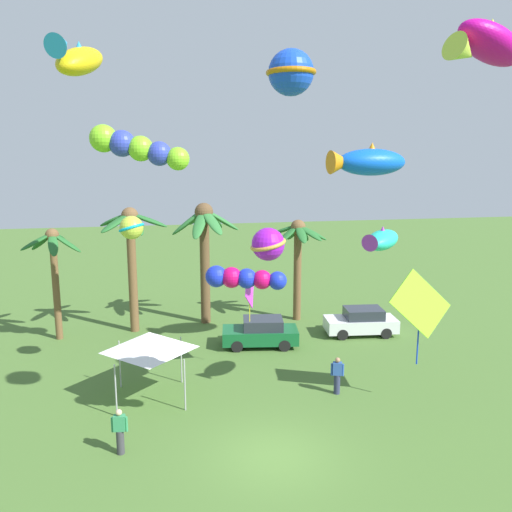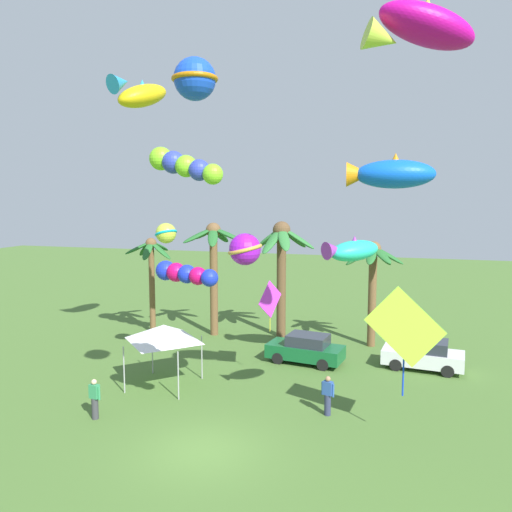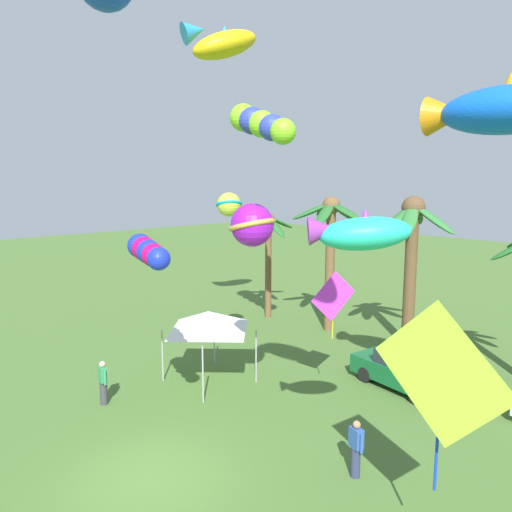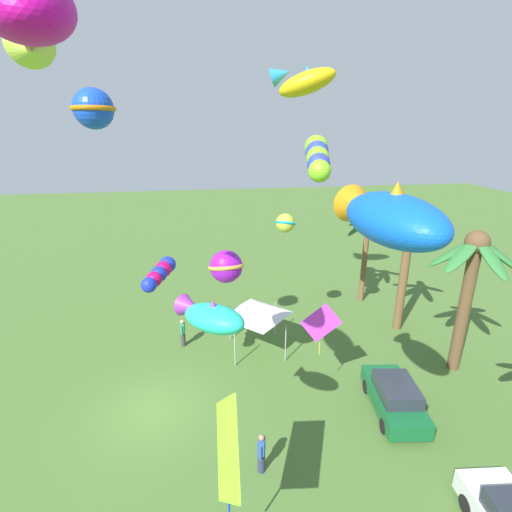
{
  "view_description": "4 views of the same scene",
  "coord_description": "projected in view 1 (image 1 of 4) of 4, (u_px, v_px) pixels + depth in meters",
  "views": [
    {
      "loc": [
        -3.58,
        -15.3,
        9.82
      ],
      "look_at": [
        0.34,
        4.83,
        5.85
      ],
      "focal_mm": 36.6,
      "sensor_mm": 36.0,
      "label": 1
    },
    {
      "loc": [
        6.3,
        -15.02,
        8.55
      ],
      "look_at": [
        0.8,
        3.68,
        6.29
      ],
      "focal_mm": 35.27,
      "sensor_mm": 36.0,
      "label": 2
    },
    {
      "loc": [
        10.49,
        -6.12,
        7.83
      ],
      "look_at": [
        0.44,
        3.43,
        5.68
      ],
      "focal_mm": 34.15,
      "sensor_mm": 36.0,
      "label": 3
    },
    {
      "loc": [
        13.61,
        2.26,
        11.51
      ],
      "look_at": [
        -0.06,
        4.44,
        6.76
      ],
      "focal_mm": 26.46,
      "sensor_mm": 36.0,
      "label": 4
    }
  ],
  "objects": [
    {
      "name": "ground_plane",
      "position": [
        274.0,
        456.0,
        17.28
      ],
      "size": [
        120.0,
        120.0,
        0.0
      ],
      "primitive_type": "plane",
      "color": "#476B2D"
    },
    {
      "name": "palm_tree_0",
      "position": [
        53.0,
        258.0,
        27.56
      ],
      "size": [
        3.14,
        3.25,
        6.06
      ],
      "color": "brown",
      "rests_on": "ground"
    },
    {
      "name": "palm_tree_1",
      "position": [
        298.0,
        246.0,
        30.92
      ],
      "size": [
        3.43,
        3.46,
        6.11
      ],
      "color": "brown",
      "rests_on": "ground"
    },
    {
      "name": "palm_tree_2",
      "position": [
        205.0,
        236.0,
        30.25
      ],
      "size": [
        4.04,
        4.18,
        7.15
      ],
      "color": "brown",
      "rests_on": "ground"
    },
    {
      "name": "palm_tree_3",
      "position": [
        131.0,
        241.0,
        28.69
      ],
      "size": [
        3.96,
        3.93,
        7.05
      ],
      "color": "brown",
      "rests_on": "ground"
    },
    {
      "name": "parked_car_0",
      "position": [
        361.0,
        322.0,
        28.93
      ],
      "size": [
        4.06,
        2.11,
        1.51
      ],
      "color": "silver",
      "rests_on": "ground"
    },
    {
      "name": "parked_car_1",
      "position": [
        261.0,
        332.0,
        27.16
      ],
      "size": [
        4.11,
        2.25,
        1.51
      ],
      "color": "#145B2D",
      "rests_on": "ground"
    },
    {
      "name": "spectator_0",
      "position": [
        120.0,
        431.0,
        17.31
      ],
      "size": [
        0.55,
        0.28,
        1.59
      ],
      "color": "#38383D",
      "rests_on": "ground"
    },
    {
      "name": "spectator_1",
      "position": [
        337.0,
        375.0,
        21.71
      ],
      "size": [
        0.53,
        0.33,
        1.59
      ],
      "color": "#2D3351",
      "rests_on": "ground"
    },
    {
      "name": "festival_tent",
      "position": [
        149.0,
        341.0,
        20.98
      ],
      "size": [
        2.86,
        2.86,
        2.85
      ],
      "color": "#9E9EA3",
      "rests_on": "ground"
    },
    {
      "name": "kite_diamond_0",
      "position": [
        250.0,
        290.0,
        23.44
      ],
      "size": [
        0.69,
        1.58,
        2.36
      ],
      "color": "#D632E1"
    },
    {
      "name": "kite_fish_1",
      "position": [
        367.0,
        162.0,
        22.92
      ],
      "size": [
        3.71,
        1.94,
        1.45
      ],
      "color": "blue"
    },
    {
      "name": "kite_tube_2",
      "position": [
        136.0,
        147.0,
        22.36
      ],
      "size": [
        4.21,
        1.89,
        1.95
      ],
      "color": "#7ED423"
    },
    {
      "name": "kite_ball_3",
      "position": [
        268.0,
        244.0,
        19.24
      ],
      "size": [
        1.54,
        1.54,
        1.23
      ],
      "color": "purple"
    },
    {
      "name": "kite_ball_4",
      "position": [
        291.0,
        73.0,
        14.27
      ],
      "size": [
        1.83,
        1.83,
        1.26
      ],
      "color": "blue"
    },
    {
      "name": "kite_fish_5",
      "position": [
        487.0,
        44.0,
        15.89
      ],
      "size": [
        3.42,
        2.27,
        1.75
      ],
      "color": "#C20A8A"
    },
    {
      "name": "kite_tube_6",
      "position": [
        243.0,
        278.0,
        16.63
      ],
      "size": [
        2.53,
        1.22,
        0.74
      ],
      "color": "#192CD3"
    },
    {
      "name": "kite_ball_7",
      "position": [
        131.0,
        228.0,
        21.55
      ],
      "size": [
        1.45,
        1.45,
        0.98
      ],
      "color": "#B3CA39"
    },
    {
      "name": "kite_fish_8",
      "position": [
        77.0,
        58.0,
        21.05
      ],
      "size": [
        2.53,
        3.68,
        1.95
      ],
      "color": "gold"
    },
    {
      "name": "kite_fish_9",
      "position": [
        381.0,
        240.0,
        19.24
      ],
      "size": [
        2.15,
        2.12,
        0.95
      ],
      "color": "#22C6AD"
    },
    {
      "name": "kite_diamond_10",
      "position": [
        420.0,
        305.0,
        20.32
      ],
      "size": [
        2.78,
        0.53,
        3.86
      ],
      "color": "#9CEC2E"
    }
  ]
}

